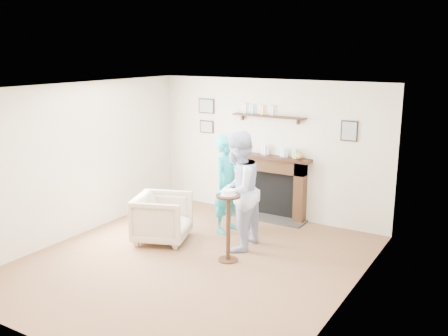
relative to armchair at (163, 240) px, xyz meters
The scene contains 6 objects.
ground 0.98m from the armchair, 26.89° to the right, with size 5.00×5.00×0.00m, color brown.
room_shell 1.86m from the armchair, 15.98° to the left, with size 4.54×5.02×2.52m.
armchair is the anchor object (origin of this frame).
man 1.22m from the armchair, 16.64° to the left, with size 0.89×0.70×1.84m, color #A3B5CC.
woman 1.13m from the armchair, 54.91° to the left, with size 0.60×0.39×1.64m, color #1FA2B3.
pedestal_table 1.48m from the armchair, ahead, with size 0.36×0.36×1.14m.
Camera 1 is at (3.88, -5.51, 3.00)m, focal length 40.00 mm.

